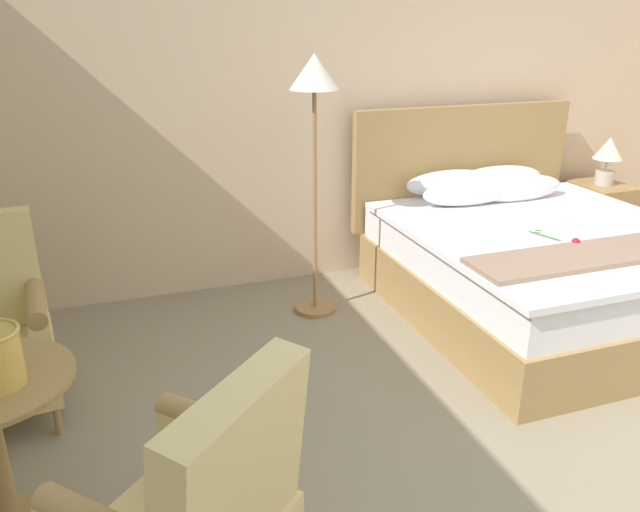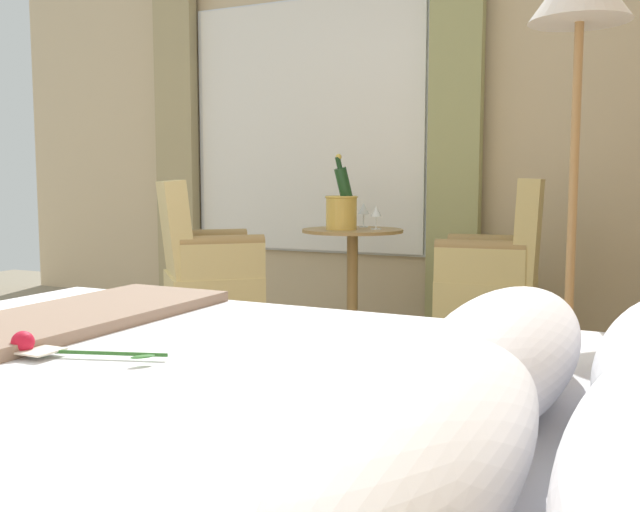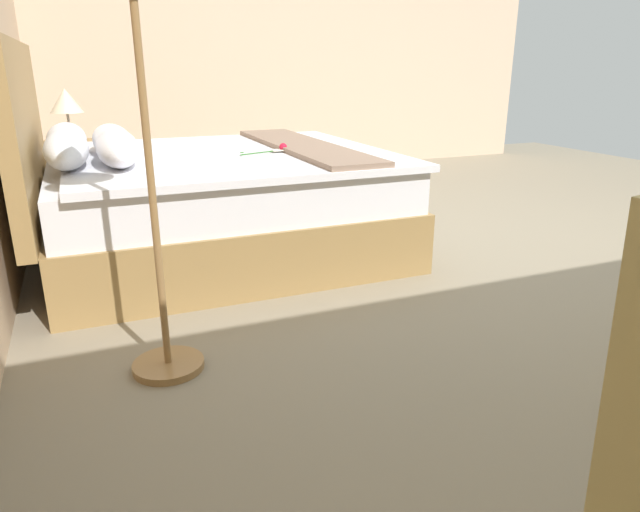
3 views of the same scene
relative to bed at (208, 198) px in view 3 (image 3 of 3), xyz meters
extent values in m
plane|color=gray|center=(-0.62, -1.74, -0.36)|extent=(8.21, 8.21, 0.00)
cube|color=beige|center=(2.80, -1.74, 1.08)|extent=(0.12, 5.76, 2.89)
cube|color=#9F7C49|center=(0.00, -0.09, -0.19)|extent=(1.75, 2.02, 0.35)
cube|color=white|center=(0.00, -0.09, 0.11)|extent=(1.70, 1.96, 0.25)
cube|color=white|center=(0.00, -0.15, 0.25)|extent=(1.79, 1.90, 0.04)
cube|color=#8F7460|center=(0.00, -0.64, 0.29)|extent=(1.75, 0.36, 0.03)
cube|color=#9F7C49|center=(0.00, 0.96, 0.45)|extent=(1.84, 0.08, 0.92)
ellipsoid|color=white|center=(-0.21, 0.76, 0.37)|extent=(0.74, 0.26, 0.20)
ellipsoid|color=white|center=(0.21, 0.76, 0.37)|extent=(0.74, 0.25, 0.21)
ellipsoid|color=white|center=(-0.21, 0.51, 0.36)|extent=(0.74, 0.23, 0.20)
ellipsoid|color=white|center=(0.21, 0.51, 0.35)|extent=(0.74, 0.26, 0.21)
cylinder|color=#2D6628|center=(-0.15, -0.32, 0.28)|extent=(0.11, 0.30, 0.01)
sphere|color=red|center=(-0.10, -0.47, 0.30)|extent=(0.05, 0.05, 0.05)
ellipsoid|color=#33702D|center=(-0.15, -0.19, 0.29)|extent=(0.05, 0.05, 0.01)
cube|color=white|center=(-0.11, -0.45, 0.29)|extent=(0.08, 0.11, 0.00)
cube|color=#9F7C49|center=(1.22, 0.75, -0.06)|extent=(0.40, 0.47, 0.60)
sphere|color=#B7B2A8|center=(1.44, 0.75, 0.07)|extent=(0.02, 0.02, 0.02)
cylinder|color=#B9AFAA|center=(1.22, 0.75, 0.29)|extent=(0.15, 0.15, 0.11)
cylinder|color=#B7B2A8|center=(1.22, 0.75, 0.40)|extent=(0.02, 0.02, 0.10)
cone|color=beige|center=(1.22, 0.75, 0.54)|extent=(0.24, 0.24, 0.17)
cylinder|color=#9B7244|center=(-1.39, 0.48, -0.35)|extent=(0.28, 0.28, 0.03)
cylinder|color=#9B7244|center=(-1.39, 0.48, 0.39)|extent=(0.03, 0.03, 1.45)
camera|label=1|loc=(-2.66, -3.20, 1.53)|focal=35.00mm
camera|label=2|loc=(0.95, 0.74, 0.64)|focal=40.00mm
camera|label=3|loc=(-3.48, 0.70, 0.79)|focal=32.00mm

